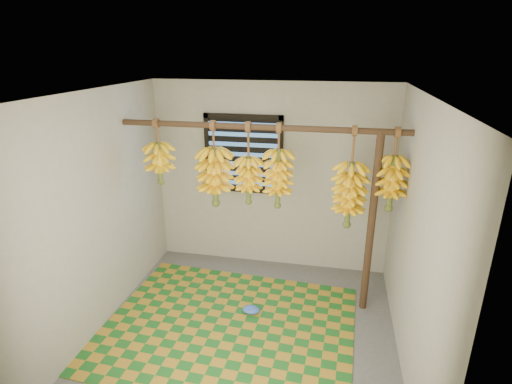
% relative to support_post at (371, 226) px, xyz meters
% --- Properties ---
extents(floor, '(3.00, 3.00, 0.01)m').
position_rel_support_post_xyz_m(floor, '(-1.20, -0.70, -1.00)').
color(floor, '#535353').
rests_on(floor, ground).
extents(ceiling, '(3.00, 3.00, 0.01)m').
position_rel_support_post_xyz_m(ceiling, '(-1.20, -0.70, 1.40)').
color(ceiling, silver).
rests_on(ceiling, wall_back).
extents(wall_back, '(3.00, 0.01, 2.40)m').
position_rel_support_post_xyz_m(wall_back, '(-1.20, 0.80, 0.20)').
color(wall_back, gray).
rests_on(wall_back, floor).
extents(wall_left, '(0.01, 3.00, 2.40)m').
position_rel_support_post_xyz_m(wall_left, '(-2.71, -0.70, 0.20)').
color(wall_left, gray).
rests_on(wall_left, floor).
extents(wall_right, '(0.01, 3.00, 2.40)m').
position_rel_support_post_xyz_m(wall_right, '(0.30, -0.70, 0.20)').
color(wall_right, gray).
rests_on(wall_right, floor).
extents(window, '(1.00, 0.04, 1.00)m').
position_rel_support_post_xyz_m(window, '(-1.55, 0.78, 0.50)').
color(window, black).
rests_on(window, wall_back).
extents(hanging_pole, '(3.00, 0.06, 0.06)m').
position_rel_support_post_xyz_m(hanging_pole, '(-1.20, 0.00, 1.00)').
color(hanging_pole, '#442F1E').
rests_on(hanging_pole, wall_left).
extents(support_post, '(0.08, 0.08, 2.00)m').
position_rel_support_post_xyz_m(support_post, '(0.00, 0.00, 0.00)').
color(support_post, '#442F1E').
rests_on(support_post, floor).
extents(woven_mat, '(2.66, 2.18, 0.01)m').
position_rel_support_post_xyz_m(woven_mat, '(-1.40, -0.64, -0.99)').
color(woven_mat, '#1B5D1E').
rests_on(woven_mat, floor).
extents(plastic_bag, '(0.19, 0.14, 0.08)m').
position_rel_support_post_xyz_m(plastic_bag, '(-1.21, -0.37, -0.95)').
color(plastic_bag, blue).
rests_on(plastic_bag, woven_mat).
extents(banana_bunch_a, '(0.32, 0.32, 0.73)m').
position_rel_support_post_xyz_m(banana_bunch_a, '(-2.32, 0.00, 0.56)').
color(banana_bunch_a, brown).
rests_on(banana_bunch_a, hanging_pole).
extents(banana_bunch_b, '(0.36, 0.36, 0.93)m').
position_rel_support_post_xyz_m(banana_bunch_b, '(-1.69, 0.00, 0.44)').
color(banana_bunch_b, brown).
rests_on(banana_bunch_b, hanging_pole).
extents(banana_bunch_c, '(0.29, 0.29, 0.89)m').
position_rel_support_post_xyz_m(banana_bunch_c, '(-1.31, -0.00, 0.42)').
color(banana_bunch_c, brown).
rests_on(banana_bunch_c, hanging_pole).
extents(banana_bunch_d, '(0.32, 0.32, 0.91)m').
position_rel_support_post_xyz_m(banana_bunch_d, '(-0.99, -0.00, 0.46)').
color(banana_bunch_d, brown).
rests_on(banana_bunch_d, hanging_pole).
extents(banana_bunch_e, '(0.34, 0.34, 1.07)m').
position_rel_support_post_xyz_m(banana_bunch_e, '(-0.25, -0.00, 0.33)').
color(banana_bunch_e, brown).
rests_on(banana_bunch_e, hanging_pole).
extents(banana_bunch_f, '(0.30, 0.30, 0.85)m').
position_rel_support_post_xyz_m(banana_bunch_f, '(0.15, -0.00, 0.49)').
color(banana_bunch_f, brown).
rests_on(banana_bunch_f, hanging_pole).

